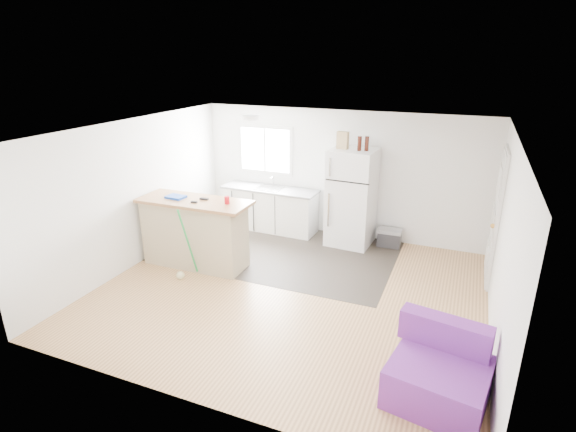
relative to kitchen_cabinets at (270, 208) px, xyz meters
The scene contains 19 objects.
room 2.68m from the kitchen_cabinets, 58.87° to the right, with size 5.51×5.01×2.41m.
vinyl_zone 1.21m from the kitchen_cabinets, 57.56° to the right, with size 4.05×2.50×0.00m, color #2E2822.
window 1.17m from the kitchen_cabinets, 127.66° to the left, with size 1.18×0.06×0.98m.
interior_door 4.14m from the kitchen_cabinets, ahead, with size 0.11×0.92×2.10m.
ceiling_fixture 2.17m from the kitchen_cabinets, 82.68° to the right, with size 0.30×0.30×0.07m, color white.
kitchen_cabinets is the anchor object (origin of this frame).
peninsula 2.01m from the kitchen_cabinets, 103.67° to the right, with size 1.86×0.74×1.14m.
refrigerator 1.73m from the kitchen_cabinets, ahead, with size 0.83×0.79×1.78m.
cooler 2.40m from the kitchen_cabinets, ahead, with size 0.44×0.31×0.33m.
purple_seat 5.11m from the kitchen_cabinets, 45.78° to the right, with size 1.07×1.03×0.77m.
cleaner_jug 2.13m from the kitchen_cabinets, 98.61° to the right, with size 0.15×0.13×0.28m.
mop 2.50m from the kitchen_cabinets, 98.92° to the right, with size 0.23×0.33×1.19m.
red_cup 2.06m from the kitchen_cabinets, 85.77° to the right, with size 0.08×0.08×0.12m, color red.
blue_tray 2.23m from the kitchen_cabinets, 111.68° to the right, with size 0.30×0.22×0.04m, color #1341B5.
tool_a 2.03m from the kitchen_cabinets, 99.18° to the right, with size 0.14×0.05×0.03m, color black.
tool_b 2.22m from the kitchen_cabinets, 100.02° to the right, with size 0.10×0.04×0.03m, color black.
cardboard_box 2.10m from the kitchen_cabinets, ahead, with size 0.20×0.10×0.30m, color tan.
bottle_left 2.32m from the kitchen_cabinets, ahead, with size 0.07×0.07×0.25m, color #361109.
bottle_right 2.41m from the kitchen_cabinets, ahead, with size 0.07×0.07×0.25m, color #361109.
Camera 1 is at (2.23, -5.51, 3.35)m, focal length 28.00 mm.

